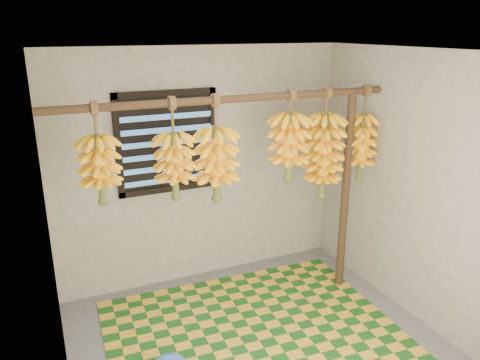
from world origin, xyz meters
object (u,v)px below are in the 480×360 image
support_post (345,194)px  banana_bunch_e (323,157)px  banana_bunch_d (289,148)px  woven_mat (254,333)px  banana_bunch_a (100,170)px  banana_bunch_c (216,165)px  banana_bunch_f (361,148)px  banana_bunch_b (175,166)px

support_post → banana_bunch_e: bearing=180.0°
banana_bunch_d → banana_bunch_e: (0.37, 0.00, -0.13)m
woven_mat → banana_bunch_e: size_ratio=2.38×
banana_bunch_a → banana_bunch_c: same height
woven_mat → banana_bunch_f: banana_bunch_f is taller
banana_bunch_d → woven_mat: bearing=-143.0°
woven_mat → banana_bunch_c: bearing=114.0°
banana_bunch_e → support_post: bearing=-0.0°
banana_bunch_c → banana_bunch_e: (1.07, 0.00, -0.05)m
banana_bunch_b → woven_mat: bearing=-36.4°
support_post → banana_bunch_b: bearing=180.0°
banana_bunch_a → banana_bunch_b: 0.58m
banana_bunch_b → banana_bunch_d: 1.06m
support_post → banana_bunch_a: size_ratio=2.53×
banana_bunch_f → banana_bunch_d: bearing=180.0°
woven_mat → banana_bunch_b: banana_bunch_b is taller
banana_bunch_f → banana_bunch_b: bearing=180.0°
support_post → banana_bunch_d: (-0.65, 0.00, 0.54)m
banana_bunch_b → banana_bunch_a: bearing=180.0°
banana_bunch_f → banana_bunch_c: bearing=-180.0°
banana_bunch_b → banana_bunch_c: (0.36, -0.00, -0.03)m
support_post → banana_bunch_f: banana_bunch_f is taller
banana_bunch_a → banana_bunch_d: same height
banana_bunch_a → banana_bunch_c: size_ratio=0.87×
support_post → banana_bunch_d: size_ratio=2.43×
support_post → banana_bunch_c: 1.43m
banana_bunch_a → woven_mat: bearing=-19.5°
banana_bunch_c → banana_bunch_f: 1.50m
banana_bunch_a → banana_bunch_e: (2.01, 0.00, -0.12)m
banana_bunch_e → woven_mat: bearing=-156.2°
support_post → banana_bunch_c: (-1.35, -0.00, 0.46)m
woven_mat → banana_bunch_d: banana_bunch_d is taller
woven_mat → banana_bunch_b: bearing=143.6°
banana_bunch_c → banana_bunch_d: bearing=0.0°
woven_mat → banana_bunch_a: banana_bunch_a is taller
woven_mat → banana_bunch_a: (-1.12, 0.40, 1.53)m
banana_bunch_c → banana_bunch_d: 0.70m
banana_bunch_d → banana_bunch_b: bearing=180.0°
banana_bunch_b → banana_bunch_e: size_ratio=0.81×
banana_bunch_d → banana_bunch_f: 0.81m
woven_mat → banana_bunch_d: (0.52, 0.40, 1.53)m
banana_bunch_a → banana_bunch_d: bearing=0.0°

